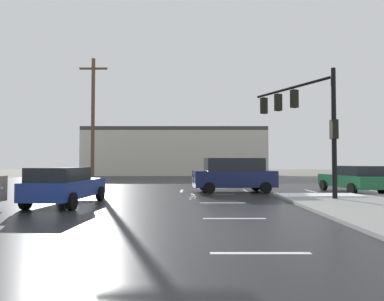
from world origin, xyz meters
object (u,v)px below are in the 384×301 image
Objects in this scene: sedan_green at (353,178)px; suv_navy at (234,174)px; sedan_blue at (65,185)px; traffic_signal_mast at (304,113)px; utility_pole_far at (93,119)px.

suv_navy reaches higher than sedan_green.
sedan_blue is (-14.75, -5.64, 0.00)m from sedan_green.
suv_navy is (7.80, 5.91, 0.24)m from sedan_blue.
traffic_signal_mast is at bearing 118.28° from sedan_green.
sedan_blue is at bearing -78.24° from utility_pole_far.
traffic_signal_mast is 5.68m from sedan_green.
sedan_green is at bearing -65.01° from sedan_blue.
suv_navy is 12.81m from utility_pole_far.
traffic_signal_mast is 0.60× the size of utility_pole_far.
utility_pole_far is at bearing 62.67° from sedan_green.
utility_pole_far is at bearing -37.17° from suv_navy.
traffic_signal_mast is 1.22× the size of suv_navy.
sedan_green is 0.47× the size of utility_pole_far.
sedan_green is 15.79m from sedan_blue.
sedan_green is 0.94× the size of suv_navy.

